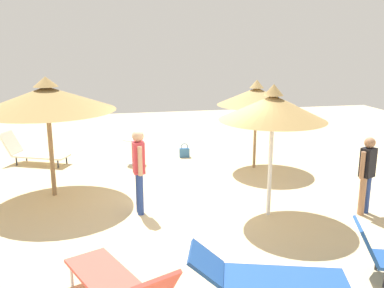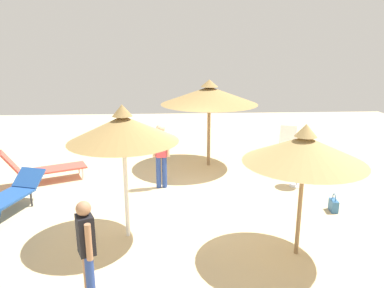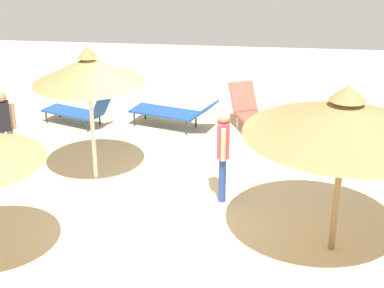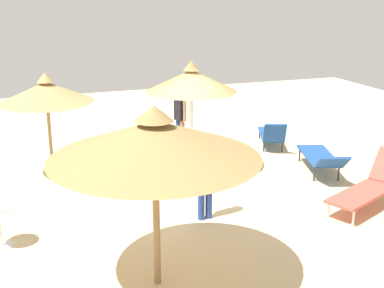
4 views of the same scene
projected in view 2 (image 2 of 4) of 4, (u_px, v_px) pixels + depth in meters
The scene contains 11 objects.
ground at pixel (167, 206), 8.85m from camera, with size 24.00×24.00×0.10m, color beige.
parasol_umbrella_far_left at pixel (123, 129), 6.80m from camera, with size 2.08×2.08×2.65m.
parasol_umbrella_back at pixel (305, 149), 6.23m from camera, with size 2.11×2.11×2.43m.
parasol_umbrella_near_left at pixel (209, 95), 11.12m from camera, with size 2.96×2.96×2.70m.
lounge_chair_far_right at pixel (42, 167), 10.09m from camera, with size 2.20×1.44×1.01m.
lounge_chair_near_right at pixel (285, 146), 12.59m from camera, with size 1.29×1.95×0.89m.
lounge_chair_edge at pixel (7, 196), 8.25m from camera, with size 1.26×2.20×0.76m.
person_standing_front at pixel (87, 246), 5.27m from camera, with size 0.31×0.42×1.60m.
person_standing_far_left at pixel (161, 152), 9.60m from camera, with size 0.45×0.24×1.74m.
handbag at pixel (334, 205), 8.41m from camera, with size 0.18×0.31×0.43m.
side_table_round at pixel (298, 169), 9.83m from camera, with size 0.55×0.55×0.73m.
Camera 2 is at (-0.14, 8.17, 3.70)m, focal length 34.37 mm.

